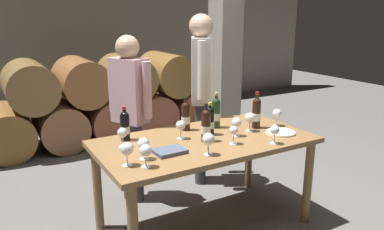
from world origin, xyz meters
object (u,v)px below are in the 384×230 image
(wine_glass_2, at_px, (250,118))
(wine_glass_9, at_px, (146,151))
(wine_bottle_2, at_px, (256,113))
(wine_glass_7, at_px, (275,131))
(tasting_notebook, at_px, (170,151))
(wine_bottle_4, at_px, (216,113))
(wine_glass_8, at_px, (277,114))
(taster_seated_left, at_px, (130,105))
(wine_bottle_5, at_px, (206,125))
(wine_bottle_1, at_px, (125,126))
(wine_glass_3, at_px, (234,131))
(dining_table, at_px, (205,150))
(wine_bottle_3, at_px, (210,121))
(wine_glass_1, at_px, (122,134))
(sommelier_presenting, at_px, (201,84))
(wine_bottle_0, at_px, (186,116))
(wine_glass_4, at_px, (127,149))
(wine_glass_0, at_px, (236,123))
(wine_glass_6, at_px, (144,144))
(wine_glass_10, at_px, (208,140))
(serving_plate, at_px, (281,132))
(wine_glass_5, at_px, (181,126))

(wine_glass_2, bearing_deg, wine_glass_9, -165.81)
(wine_bottle_2, relative_size, wine_glass_7, 2.19)
(tasting_notebook, bearing_deg, wine_glass_7, -17.62)
(wine_bottle_4, xyz_separation_m, wine_glass_9, (-0.87, -0.49, -0.02))
(wine_glass_8, height_order, taster_seated_left, taster_seated_left)
(wine_bottle_5, height_order, wine_glass_8, wine_bottle_5)
(wine_bottle_1, relative_size, wine_bottle_4, 0.86)
(wine_bottle_5, relative_size, wine_glass_2, 1.88)
(wine_glass_3, distance_m, taster_seated_left, 1.04)
(dining_table, bearing_deg, wine_bottle_3, 38.63)
(wine_glass_1, height_order, sommelier_presenting, sommelier_presenting)
(dining_table, xyz_separation_m, wine_bottle_1, (-0.55, 0.29, 0.21))
(wine_glass_3, xyz_separation_m, sommelier_presenting, (0.29, 0.95, 0.18))
(wine_bottle_0, distance_m, wine_bottle_5, 0.33)
(taster_seated_left, bearing_deg, wine_bottle_1, -115.83)
(wine_glass_1, height_order, wine_glass_4, wine_glass_4)
(wine_bottle_1, bearing_deg, wine_glass_0, -23.71)
(wine_glass_6, distance_m, tasting_notebook, 0.23)
(wine_glass_8, height_order, wine_glass_10, wine_glass_10)
(wine_bottle_1, xyz_separation_m, tasting_notebook, (0.17, -0.42, -0.10))
(wine_bottle_1, distance_m, wine_glass_2, 1.03)
(wine_glass_3, relative_size, wine_glass_9, 0.92)
(wine_bottle_4, relative_size, wine_bottle_5, 1.03)
(wine_bottle_2, height_order, wine_glass_4, wine_bottle_2)
(wine_bottle_4, relative_size, wine_glass_2, 1.94)
(serving_plate, bearing_deg, wine_bottle_3, 153.69)
(dining_table, distance_m, taster_seated_left, 0.84)
(wine_bottle_4, height_order, wine_glass_0, wine_bottle_4)
(dining_table, bearing_deg, wine_glass_9, -155.61)
(wine_bottle_5, distance_m, wine_glass_5, 0.21)
(wine_glass_7, bearing_deg, wine_bottle_2, 70.02)
(dining_table, relative_size, wine_bottle_0, 5.92)
(wine_bottle_0, distance_m, wine_bottle_1, 0.53)
(wine_glass_6, height_order, wine_glass_10, wine_glass_10)
(wine_glass_4, distance_m, sommelier_presenting, 1.49)
(wine_glass_3, relative_size, sommelier_presenting, 0.08)
(wine_glass_10, bearing_deg, wine_bottle_4, 51.69)
(wine_glass_6, bearing_deg, wine_bottle_3, 18.48)
(serving_plate, bearing_deg, wine_glass_1, 164.73)
(wine_glass_5, bearing_deg, wine_glass_3, -46.76)
(dining_table, xyz_separation_m, wine_bottle_5, (-0.02, -0.05, 0.22))
(wine_glass_10, height_order, sommelier_presenting, sommelier_presenting)
(wine_bottle_4, height_order, wine_glass_1, wine_bottle_4)
(wine_bottle_0, relative_size, wine_bottle_4, 0.92)
(wine_glass_9, relative_size, wine_glass_10, 0.97)
(wine_glass_1, relative_size, wine_glass_9, 0.95)
(wine_bottle_3, height_order, wine_glass_8, wine_bottle_3)
(wine_glass_3, bearing_deg, wine_glass_5, 133.24)
(wine_glass_5, distance_m, serving_plate, 0.84)
(wine_glass_7, bearing_deg, sommelier_presenting, 89.11)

